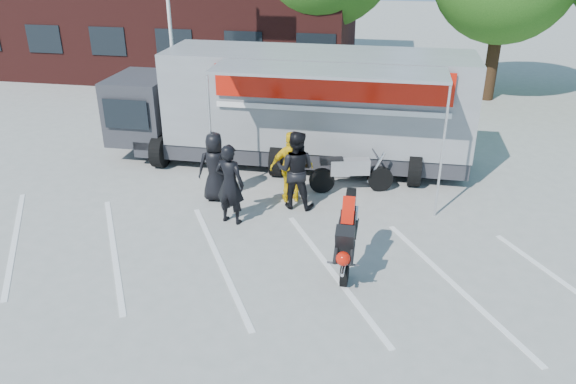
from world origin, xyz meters
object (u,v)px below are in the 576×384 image
(transporter_truck, at_px, (300,163))
(spectator_hivis, at_px, (292,167))
(spectator_leather_c, at_px, (296,170))
(parked_motorcycle, at_px, (350,191))
(spectator_leather_a, at_px, (215,167))
(spectator_leather_b, at_px, (230,184))
(stunt_bike_rider, at_px, (347,266))

(transporter_truck, relative_size, spectator_hivis, 5.63)
(transporter_truck, xyz_separation_m, spectator_leather_c, (0.36, -2.87, 1.00))
(parked_motorcycle, relative_size, spectator_leather_c, 1.14)
(spectator_leather_c, bearing_deg, transporter_truck, -79.55)
(spectator_leather_a, relative_size, spectator_leather_b, 0.92)
(transporter_truck, distance_m, spectator_leather_b, 4.20)
(spectator_leather_c, height_order, spectator_hivis, spectator_leather_c)
(stunt_bike_rider, distance_m, spectator_leather_c, 3.14)
(spectator_leather_a, xyz_separation_m, spectator_leather_c, (2.06, -0.04, 0.09))
(transporter_truck, height_order, stunt_bike_rider, transporter_truck)
(spectator_leather_a, relative_size, spectator_leather_c, 0.91)
(transporter_truck, bearing_deg, spectator_leather_b, -104.09)
(transporter_truck, relative_size, stunt_bike_rider, 5.36)
(parked_motorcycle, xyz_separation_m, stunt_bike_rider, (0.24, -3.70, 0.00))
(spectator_leather_a, bearing_deg, parked_motorcycle, 176.37)
(stunt_bike_rider, bearing_deg, transporter_truck, 109.69)
(spectator_leather_b, bearing_deg, parked_motorcycle, -127.49)
(parked_motorcycle, xyz_separation_m, spectator_leather_a, (-3.36, -1.10, 0.90))
(spectator_leather_a, bearing_deg, transporter_truck, -142.75)
(stunt_bike_rider, relative_size, spectator_hivis, 1.05)
(stunt_bike_rider, distance_m, spectator_hivis, 3.46)
(transporter_truck, height_order, spectator_leather_c, spectator_leather_c)
(parked_motorcycle, relative_size, stunt_bike_rider, 1.17)
(stunt_bike_rider, xyz_separation_m, spectator_leather_c, (-1.54, 2.56, 1.00))
(spectator_hivis, bearing_deg, transporter_truck, -101.60)
(transporter_truck, bearing_deg, spectator_leather_a, -121.01)
(spectator_leather_b, xyz_separation_m, spectator_leather_c, (1.36, 1.09, 0.01))
(transporter_truck, height_order, spectator_hivis, spectator_hivis)
(transporter_truck, xyz_separation_m, spectator_leather_a, (-1.70, -2.83, 0.90))
(spectator_leather_b, bearing_deg, spectator_hivis, -118.03)
(stunt_bike_rider, bearing_deg, spectator_leather_c, 121.36)
(spectator_hivis, bearing_deg, spectator_leather_a, -8.10)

